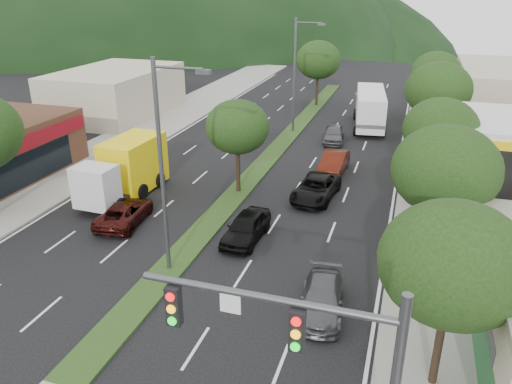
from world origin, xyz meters
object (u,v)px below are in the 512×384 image
(tree_r_d, at_px, (438,90))
(streetlight_mid, at_px, (297,71))
(tree_r_c, at_px, (441,130))
(tree_med_near, at_px, (237,127))
(tree_r_a, at_px, (453,263))
(suv_maroon, at_px, (125,213))
(traffic_signal, at_px, (324,371))
(car_queue_b, at_px, (322,299))
(tree_med_far, at_px, (318,60))
(car_queue_d, at_px, (316,188))
(car_queue_e, at_px, (334,134))
(box_truck, at_px, (127,170))
(streetlight_near, at_px, (165,160))
(car_queue_c, at_px, (334,163))
(tree_r_e, at_px, (436,73))
(motorhome, at_px, (370,108))
(car_queue_a, at_px, (246,227))
(tree_r_b, at_px, (446,170))

(tree_r_d, bearing_deg, streetlight_mid, 165.73)
(tree_r_c, height_order, tree_med_near, tree_r_c)
(tree_r_a, relative_size, suv_maroon, 1.44)
(traffic_signal, height_order, car_queue_b, traffic_signal)
(tree_med_far, bearing_deg, car_queue_d, -78.82)
(tree_r_a, distance_m, tree_med_near, 18.44)
(tree_med_near, bearing_deg, car_queue_d, 6.22)
(car_queue_e, height_order, box_truck, box_truck)
(car_queue_e, bearing_deg, tree_r_c, -60.65)
(tree_r_d, relative_size, streetlight_near, 0.72)
(tree_med_far, bearing_deg, car_queue_c, -75.35)
(tree_r_e, relative_size, suv_maroon, 1.46)
(tree_r_e, relative_size, streetlight_near, 0.67)
(tree_r_c, distance_m, car_queue_c, 8.53)
(tree_r_d, relative_size, car_queue_c, 1.56)
(tree_r_a, relative_size, motorhome, 0.73)
(car_queue_d, relative_size, car_queue_e, 1.19)
(streetlight_near, xyz_separation_m, car_queue_a, (2.37, 3.97, -4.85))
(tree_r_d, distance_m, streetlight_mid, 12.18)
(suv_maroon, xyz_separation_m, box_truck, (-2.03, 3.76, 1.02))
(tree_r_a, bearing_deg, motorhome, 99.52)
(tree_r_b, bearing_deg, suv_maroon, -179.37)
(traffic_signal, xyz_separation_m, tree_med_near, (-9.03, 19.54, -0.22))
(tree_r_e, xyz_separation_m, tree_med_near, (-12.00, -22.00, -0.46))
(car_queue_d, bearing_deg, suv_maroon, -140.29)
(streetlight_near, bearing_deg, car_queue_e, 80.45)
(box_truck, bearing_deg, car_queue_c, -143.98)
(tree_r_c, xyz_separation_m, box_truck, (-18.71, -4.43, -3.09))
(tree_r_d, relative_size, box_truck, 0.99)
(box_truck, bearing_deg, suv_maroon, 120.86)
(tree_med_far, relative_size, car_queue_b, 1.64)
(car_queue_b, bearing_deg, suv_maroon, 152.22)
(traffic_signal, bearing_deg, streetlight_near, 132.77)
(car_queue_b, xyz_separation_m, car_queue_e, (-3.51, 24.09, 0.10))
(tree_med_near, height_order, suv_maroon, tree_med_near)
(suv_maroon, bearing_deg, streetlight_near, 134.94)
(tree_r_a, height_order, tree_r_c, tree_r_a)
(car_queue_c, distance_m, car_queue_e, 7.62)
(streetlight_near, height_order, box_truck, streetlight_near)
(car_queue_e, bearing_deg, streetlight_near, -105.79)
(tree_r_d, bearing_deg, traffic_signal, -95.38)
(tree_med_near, height_order, car_queue_e, tree_med_near)
(tree_r_d, distance_m, tree_med_far, 18.44)
(tree_r_d, xyz_separation_m, suv_maroon, (-16.69, -18.18, -4.54))
(traffic_signal, bearing_deg, car_queue_b, 99.54)
(suv_maroon, distance_m, box_truck, 4.39)
(tree_med_far, height_order, car_queue_c, tree_med_far)
(car_queue_c, bearing_deg, tree_r_c, -26.19)
(tree_med_far, relative_size, streetlight_near, 0.69)
(tree_r_d, height_order, car_queue_e, tree_r_d)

